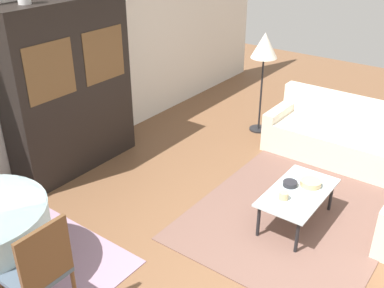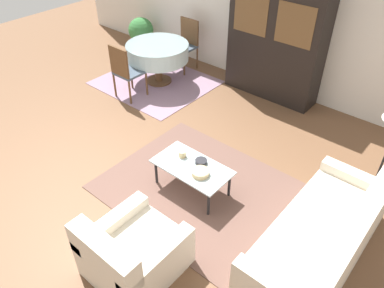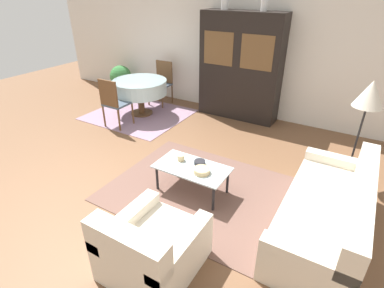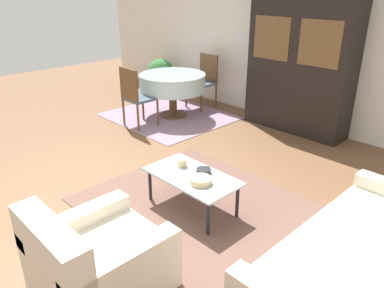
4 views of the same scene
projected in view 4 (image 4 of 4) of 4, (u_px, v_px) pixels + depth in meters
name	position (u px, v px, depth m)	size (l,w,h in m)	color
ground_plane	(109.00, 195.00, 4.25)	(14.00, 14.00, 0.00)	brown
wall_back	(295.00, 41.00, 6.03)	(10.00, 0.06, 2.70)	silver
area_rug	(205.00, 210.00, 3.96)	(2.54, 1.98, 0.01)	brown
dining_rug	(169.00, 116.00, 6.75)	(2.04, 1.80, 0.01)	gray
couch	(361.00, 262.00, 2.81)	(0.84, 2.04, 0.79)	beige
armchair	(95.00, 261.00, 2.83)	(0.83, 0.91, 0.76)	beige
coffee_table	(192.00, 179.00, 3.87)	(1.00, 0.55, 0.39)	black
display_cabinet	(300.00, 64.00, 5.76)	(1.67, 0.48, 2.13)	black
dining_table	(172.00, 83.00, 6.55)	(1.16, 1.16, 0.76)	brown
dining_chair_near	(135.00, 94.00, 6.05)	(0.44, 0.44, 0.99)	brown
dining_chair_far	(204.00, 78.00, 7.08)	(0.44, 0.44, 0.99)	brown
cup	(182.00, 163.00, 4.02)	(0.10, 0.10, 0.08)	tan
bowl	(201.00, 180.00, 3.68)	(0.22, 0.22, 0.06)	tan
bowl_small	(204.00, 171.00, 3.88)	(0.15, 0.15, 0.05)	#232328
potted_plant	(161.00, 73.00, 8.01)	(0.55, 0.55, 0.74)	beige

